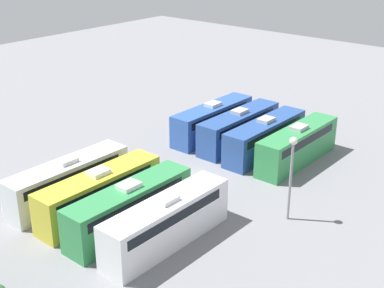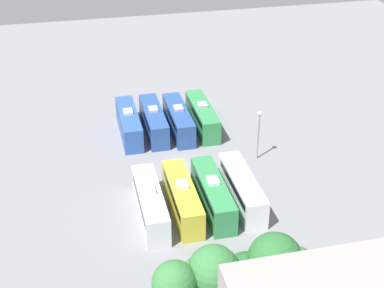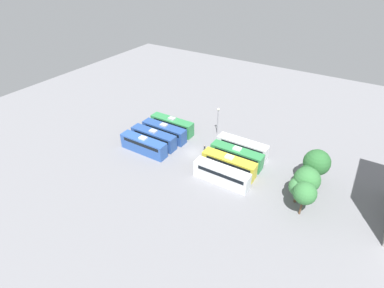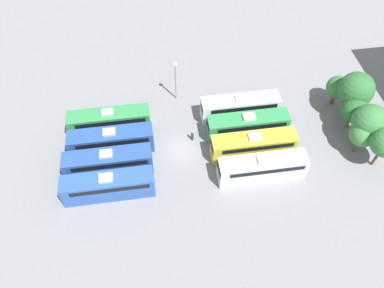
{
  "view_description": "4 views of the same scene",
  "coord_description": "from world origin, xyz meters",
  "px_view_note": "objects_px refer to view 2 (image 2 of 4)",
  "views": [
    {
      "loc": [
        -27.52,
        32.7,
        21.16
      ],
      "look_at": [
        1.76,
        -1.95,
        2.34
      ],
      "focal_mm": 50.0,
      "sensor_mm": 36.0,
      "label": 1
    },
    {
      "loc": [
        11.43,
        55.62,
        36.29
      ],
      "look_at": [
        -1.3,
        0.97,
        3.52
      ],
      "focal_mm": 50.0,
      "sensor_mm": 36.0,
      "label": 2
    },
    {
      "loc": [
        45.24,
        27.76,
        37.4
      ],
      "look_at": [
        -0.52,
        -0.69,
        1.88
      ],
      "focal_mm": 28.0,
      "sensor_mm": 36.0,
      "label": 3
    },
    {
      "loc": [
        29.73,
        -2.83,
        40.22
      ],
      "look_at": [
        0.75,
        1.33,
        2.31
      ],
      "focal_mm": 35.0,
      "sensor_mm": 36.0,
      "label": 4
    }
  ],
  "objects_px": {
    "bus_5": "(213,194)",
    "light_pole": "(259,126)",
    "bus_7": "(150,203)",
    "worker_person": "(197,166)",
    "bus_1": "(178,119)",
    "tree_5": "(174,283)",
    "tree_4": "(199,276)",
    "bus_6": "(182,197)",
    "tree_1": "(275,260)",
    "bus_2": "(154,120)",
    "tree_3": "(213,271)",
    "tree_0": "(297,265)",
    "bus_3": "(129,123)",
    "bus_0": "(202,116)",
    "tree_2": "(246,272)",
    "bus_4": "(242,188)"
  },
  "relations": [
    {
      "from": "bus_4",
      "to": "tree_1",
      "type": "height_order",
      "value": "tree_1"
    },
    {
      "from": "tree_5",
      "to": "bus_7",
      "type": "bearing_deg",
      "value": -91.27
    },
    {
      "from": "bus_1",
      "to": "bus_5",
      "type": "xyz_separation_m",
      "value": [
        -0.04,
        18.25,
        0.0
      ]
    },
    {
      "from": "bus_5",
      "to": "tree_1",
      "type": "height_order",
      "value": "tree_1"
    },
    {
      "from": "tree_4",
      "to": "tree_3",
      "type": "bearing_deg",
      "value": 138.5
    },
    {
      "from": "bus_0",
      "to": "bus_6",
      "type": "distance_m",
      "value": 19.63
    },
    {
      "from": "bus_4",
      "to": "tree_0",
      "type": "bearing_deg",
      "value": 92.26
    },
    {
      "from": "bus_7",
      "to": "worker_person",
      "type": "distance_m",
      "value": 10.54
    },
    {
      "from": "bus_1",
      "to": "bus_2",
      "type": "height_order",
      "value": "same"
    },
    {
      "from": "bus_1",
      "to": "bus_0",
      "type": "bearing_deg",
      "value": -176.42
    },
    {
      "from": "tree_0",
      "to": "tree_5",
      "type": "distance_m",
      "value": 11.5
    },
    {
      "from": "bus_7",
      "to": "tree_3",
      "type": "xyz_separation_m",
      "value": [
        -3.11,
        14.31,
        2.83
      ]
    },
    {
      "from": "bus_7",
      "to": "tree_2",
      "type": "distance_m",
      "value": 15.37
    },
    {
      "from": "tree_0",
      "to": "bus_3",
      "type": "bearing_deg",
      "value": -71.46
    },
    {
      "from": "bus_4",
      "to": "bus_7",
      "type": "xyz_separation_m",
      "value": [
        10.46,
        0.44,
        0.0
      ]
    },
    {
      "from": "bus_1",
      "to": "bus_4",
      "type": "distance_m",
      "value": 18.3
    },
    {
      "from": "worker_person",
      "to": "tree_0",
      "type": "relative_size",
      "value": 0.35
    },
    {
      "from": "bus_1",
      "to": "tree_0",
      "type": "xyz_separation_m",
      "value": [
        -4.05,
        32.15,
        1.25
      ]
    },
    {
      "from": "bus_0",
      "to": "tree_4",
      "type": "height_order",
      "value": "tree_4"
    },
    {
      "from": "tree_3",
      "to": "bus_7",
      "type": "bearing_deg",
      "value": -77.75
    },
    {
      "from": "tree_0",
      "to": "tree_2",
      "type": "relative_size",
      "value": 0.89
    },
    {
      "from": "light_pole",
      "to": "tree_5",
      "type": "relative_size",
      "value": 1.05
    },
    {
      "from": "bus_0",
      "to": "tree_4",
      "type": "bearing_deg",
      "value": 75.4
    },
    {
      "from": "bus_2",
      "to": "bus_7",
      "type": "relative_size",
      "value": 1.0
    },
    {
      "from": "bus_4",
      "to": "worker_person",
      "type": "relative_size",
      "value": 6.59
    },
    {
      "from": "bus_6",
      "to": "worker_person",
      "type": "xyz_separation_m",
      "value": [
        -3.49,
        -7.5,
        -1.09
      ]
    },
    {
      "from": "bus_7",
      "to": "tree_1",
      "type": "height_order",
      "value": "tree_1"
    },
    {
      "from": "bus_5",
      "to": "bus_2",
      "type": "bearing_deg",
      "value": -79.49
    },
    {
      "from": "tree_3",
      "to": "tree_5",
      "type": "bearing_deg",
      "value": 9.0
    },
    {
      "from": "tree_3",
      "to": "tree_5",
      "type": "xyz_separation_m",
      "value": [
        3.44,
        0.54,
        -0.09
      ]
    },
    {
      "from": "bus_5",
      "to": "light_pole",
      "type": "relative_size",
      "value": 1.61
    },
    {
      "from": "bus_2",
      "to": "tree_0",
      "type": "xyz_separation_m",
      "value": [
        -7.47,
        32.56,
        1.25
      ]
    },
    {
      "from": "bus_3",
      "to": "light_pole",
      "type": "bearing_deg",
      "value": 146.92
    },
    {
      "from": "bus_1",
      "to": "bus_2",
      "type": "relative_size",
      "value": 1.0
    },
    {
      "from": "worker_person",
      "to": "bus_7",
      "type": "bearing_deg",
      "value": 47.53
    },
    {
      "from": "bus_5",
      "to": "worker_person",
      "type": "bearing_deg",
      "value": -90.52
    },
    {
      "from": "worker_person",
      "to": "bus_3",
      "type": "bearing_deg",
      "value": -57.86
    },
    {
      "from": "bus_1",
      "to": "tree_5",
      "type": "relative_size",
      "value": 1.69
    },
    {
      "from": "bus_0",
      "to": "tree_2",
      "type": "relative_size",
      "value": 2.04
    },
    {
      "from": "bus_6",
      "to": "tree_1",
      "type": "relative_size",
      "value": 1.46
    },
    {
      "from": "light_pole",
      "to": "tree_4",
      "type": "bearing_deg",
      "value": 59.51
    },
    {
      "from": "tree_2",
      "to": "bus_4",
      "type": "bearing_deg",
      "value": -106.66
    },
    {
      "from": "bus_6",
      "to": "light_pole",
      "type": "relative_size",
      "value": 1.61
    },
    {
      "from": "bus_2",
      "to": "tree_3",
      "type": "xyz_separation_m",
      "value": [
        0.44,
        33.13,
        2.83
      ]
    },
    {
      "from": "bus_0",
      "to": "bus_3",
      "type": "bearing_deg",
      "value": -1.23
    },
    {
      "from": "tree_0",
      "to": "tree_4",
      "type": "bearing_deg",
      "value": -2.13
    },
    {
      "from": "bus_0",
      "to": "bus_2",
      "type": "height_order",
      "value": "same"
    },
    {
      "from": "bus_0",
      "to": "tree_3",
      "type": "height_order",
      "value": "tree_3"
    },
    {
      "from": "bus_1",
      "to": "tree_1",
      "type": "distance_m",
      "value": 33.23
    },
    {
      "from": "bus_0",
      "to": "bus_3",
      "type": "distance_m",
      "value": 10.35
    }
  ]
}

